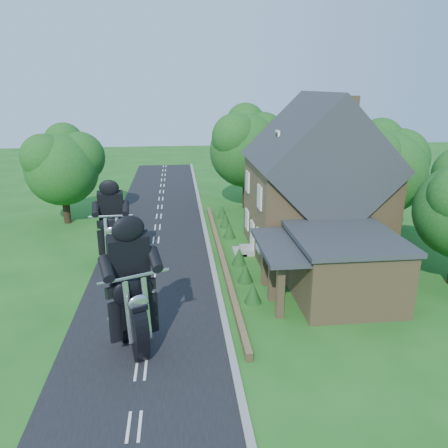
{
  "coord_description": "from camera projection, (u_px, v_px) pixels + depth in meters",
  "views": [
    {
      "loc": [
        1.66,
        -20.76,
        10.6
      ],
      "look_at": [
        4.31,
        3.57,
        2.8
      ],
      "focal_mm": 35.0,
      "sensor_mm": 36.0,
      "label": 1
    }
  ],
  "objects": [
    {
      "name": "kerb",
      "position": [
        219.0,
        294.0,
        23.06
      ],
      "size": [
        0.3,
        80.0,
        0.12
      ],
      "primitive_type": "cube",
      "color": "gray",
      "rests_on": "ground"
    },
    {
      "name": "tree_far_road",
      "position": [
        67.0,
        163.0,
        33.89
      ],
      "size": [
        6.08,
        5.6,
        7.84
      ],
      "color": "black",
      "rests_on": "ground"
    },
    {
      "name": "motorcycle_follow",
      "position": [
        115.0,
        252.0,
        26.84
      ],
      "size": [
        0.5,
        1.74,
        1.6
      ],
      "primitive_type": null,
      "rotation": [
        0.0,
        0.0,
        3.18
      ],
      "color": "black",
      "rests_on": "ground"
    },
    {
      "name": "garden_wall",
      "position": [
        221.0,
        256.0,
        27.82
      ],
      "size": [
        0.3,
        22.0,
        0.4
      ],
      "primitive_type": "cube",
      "color": "olive",
      "rests_on": "ground"
    },
    {
      "name": "ground",
      "position": [
        149.0,
        299.0,
        22.71
      ],
      "size": [
        120.0,
        120.0,
        0.0
      ],
      "primitive_type": "plane",
      "color": "#1B5618",
      "rests_on": "ground"
    },
    {
      "name": "motorcycle_lead",
      "position": [
        134.0,
        332.0,
        17.97
      ],
      "size": [
        1.2,
        1.95,
        1.78
      ],
      "primitive_type": null,
      "rotation": [
        0.0,
        0.0,
        3.55
      ],
      "color": "black",
      "rests_on": "ground"
    },
    {
      "name": "annex",
      "position": [
        340.0,
        265.0,
        22.43
      ],
      "size": [
        7.05,
        5.94,
        3.44
      ],
      "color": "olive",
      "rests_on": "ground"
    },
    {
      "name": "house",
      "position": [
        315.0,
        187.0,
        28.15
      ],
      "size": [
        9.54,
        8.64,
        10.24
      ],
      "color": "olive",
      "rests_on": "ground"
    },
    {
      "name": "shrub_c",
      "position": [
        239.0,
        256.0,
        26.87
      ],
      "size": [
        0.9,
        0.9,
        1.1
      ],
      "primitive_type": "cone",
      "color": "#133D13",
      "rests_on": "ground"
    },
    {
      "name": "shrub_d",
      "position": [
        229.0,
        230.0,
        31.61
      ],
      "size": [
        0.9,
        0.9,
        1.1
      ],
      "primitive_type": "cone",
      "color": "#133D13",
      "rests_on": "ground"
    },
    {
      "name": "tree_behind_left",
      "position": [
        251.0,
        144.0,
        38.03
      ],
      "size": [
        6.94,
        6.4,
        9.16
      ],
      "color": "black",
      "rests_on": "ground"
    },
    {
      "name": "shrub_f",
      "position": [
        222.0,
        212.0,
        36.35
      ],
      "size": [
        0.9,
        0.9,
        1.1
      ],
      "primitive_type": "cone",
      "color": "#133D13",
      "rests_on": "ground"
    },
    {
      "name": "shrub_b",
      "position": [
        245.0,
        273.0,
        24.51
      ],
      "size": [
        0.9,
        0.9,
        1.1
      ],
      "primitive_type": "cone",
      "color": "#133D13",
      "rests_on": "ground"
    },
    {
      "name": "shrub_a",
      "position": [
        253.0,
        293.0,
        22.14
      ],
      "size": [
        0.9,
        0.9,
        1.1
      ],
      "primitive_type": "cone",
      "color": "#133D13",
      "rests_on": "ground"
    },
    {
      "name": "tree_behind_house",
      "position": [
        322.0,
        138.0,
        37.57
      ],
      "size": [
        7.81,
        7.2,
        10.08
      ],
      "color": "black",
      "rests_on": "ground"
    },
    {
      "name": "tree_house_right",
      "position": [
        389.0,
        165.0,
        31.01
      ],
      "size": [
        6.51,
        6.0,
        8.4
      ],
      "color": "black",
      "rests_on": "ground"
    },
    {
      "name": "road",
      "position": [
        149.0,
        298.0,
        22.7
      ],
      "size": [
        7.0,
        80.0,
        0.02
      ],
      "primitive_type": "cube",
      "color": "black",
      "rests_on": "ground"
    },
    {
      "name": "shrub_e",
      "position": [
        226.0,
        220.0,
        33.98
      ],
      "size": [
        0.9,
        0.9,
        1.1
      ],
      "primitive_type": "cone",
      "color": "#133D13",
      "rests_on": "ground"
    }
  ]
}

